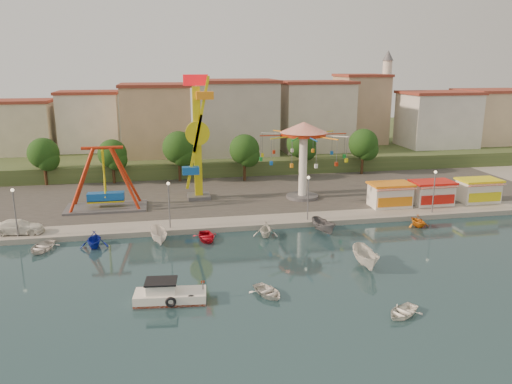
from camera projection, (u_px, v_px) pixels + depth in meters
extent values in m
plane|color=#122A33|center=(263.00, 274.00, 45.19)|extent=(200.00, 200.00, 0.00)
cube|color=#9E998E|center=(204.00, 153.00, 104.11)|extent=(200.00, 100.00, 0.60)
cube|color=#4C4944|center=(223.00, 188.00, 73.58)|extent=(90.00, 28.00, 0.01)
cube|color=#384C26|center=(202.00, 144.00, 108.56)|extent=(200.00, 60.00, 3.00)
cube|color=#59595E|center=(107.00, 207.00, 63.26)|extent=(10.00, 5.00, 0.30)
cube|color=#1454B0|center=(106.00, 196.00, 62.90)|extent=(4.50, 1.40, 1.00)
cylinder|color=#A9260D|center=(102.00, 148.00, 61.35)|extent=(5.00, 0.40, 0.40)
cube|color=#59595E|center=(199.00, 196.00, 68.17)|extent=(3.00, 3.00, 0.50)
cube|color=#D5C611|center=(197.00, 144.00, 66.35)|extent=(1.00, 1.00, 15.00)
cube|color=#FF0E15|center=(196.00, 80.00, 64.28)|extent=(3.20, 0.50, 1.40)
cylinder|color=#D5C611|center=(198.00, 133.00, 65.22)|extent=(3.20, 0.50, 3.20)
cube|color=#D5C611|center=(201.00, 115.00, 64.51)|extent=(2.47, 0.35, 9.85)
cube|color=orange|center=(205.00, 95.00, 64.00)|extent=(2.20, 1.20, 1.00)
cylinder|color=#59595E|center=(302.00, 196.00, 68.32)|extent=(4.40, 4.40, 0.40)
cylinder|color=white|center=(303.00, 166.00, 67.25)|extent=(1.10, 1.10, 9.00)
cylinder|color=#A9260D|center=(304.00, 134.00, 66.17)|extent=(6.00, 6.00, 0.50)
cone|color=red|center=(304.00, 127.00, 65.94)|extent=(6.40, 6.40, 1.40)
cube|color=white|center=(390.00, 196.00, 63.96)|extent=(5.00, 3.00, 2.80)
cube|color=orange|center=(391.00, 184.00, 63.57)|extent=(5.40, 3.40, 0.25)
cube|color=red|center=(397.00, 190.00, 62.04)|extent=(5.00, 0.77, 0.43)
cube|color=white|center=(432.00, 194.00, 65.01)|extent=(5.00, 3.00, 2.80)
cube|color=red|center=(433.00, 182.00, 64.62)|extent=(5.40, 3.40, 0.25)
cube|color=red|center=(440.00, 188.00, 63.09)|extent=(5.00, 0.77, 0.43)
cube|color=white|center=(478.00, 191.00, 66.20)|extent=(5.00, 3.00, 2.80)
cube|color=yellow|center=(479.00, 180.00, 65.82)|extent=(5.40, 3.40, 0.25)
cube|color=red|center=(487.00, 186.00, 64.29)|extent=(5.00, 0.77, 0.43)
cylinder|color=#59595E|center=(15.00, 214.00, 52.49)|extent=(0.14, 0.14, 5.00)
cylinder|color=#59595E|center=(169.00, 206.00, 55.35)|extent=(0.14, 0.14, 5.00)
cylinder|color=#59595E|center=(308.00, 199.00, 58.21)|extent=(0.14, 0.14, 5.00)
cylinder|color=#59595E|center=(434.00, 193.00, 61.07)|extent=(0.14, 0.14, 5.00)
cylinder|color=#382314|center=(46.00, 173.00, 75.12)|extent=(0.44, 0.44, 3.60)
sphere|color=black|center=(43.00, 153.00, 74.35)|extent=(4.60, 4.60, 4.60)
cylinder|color=#382314|center=(114.00, 172.00, 76.23)|extent=(0.44, 0.44, 3.40)
sphere|color=black|center=(112.00, 154.00, 75.50)|extent=(4.35, 4.35, 4.35)
cylinder|color=#382314|center=(180.00, 169.00, 77.55)|extent=(0.44, 0.44, 3.92)
sphere|color=black|center=(179.00, 147.00, 76.70)|extent=(5.02, 5.02, 5.02)
cylinder|color=#382314|center=(245.00, 169.00, 77.99)|extent=(0.44, 0.44, 3.66)
sphere|color=black|center=(244.00, 149.00, 77.20)|extent=(4.68, 4.68, 4.68)
cylinder|color=#382314|center=(301.00, 163.00, 82.61)|extent=(0.44, 0.44, 3.80)
sphere|color=black|center=(301.00, 143.00, 81.79)|extent=(4.86, 4.86, 4.86)
cylinder|color=#382314|center=(362.00, 163.00, 82.67)|extent=(0.44, 0.44, 3.77)
sphere|color=black|center=(363.00, 143.00, 81.86)|extent=(4.83, 4.83, 4.83)
cube|color=beige|center=(5.00, 124.00, 80.81)|extent=(9.26, 9.53, 11.87)
cube|color=silver|center=(88.00, 128.00, 88.44)|extent=(12.33, 9.01, 8.63)
cube|color=tan|center=(163.00, 119.00, 91.01)|extent=(11.95, 9.28, 11.23)
cube|color=beige|center=(240.00, 125.00, 90.73)|extent=(12.59, 10.50, 9.20)
cube|color=beige|center=(306.00, 121.00, 96.37)|extent=(10.75, 9.23, 9.24)
cube|color=tan|center=(375.00, 116.00, 96.72)|extent=(12.77, 10.96, 11.21)
cube|color=silver|center=(435.00, 113.00, 97.20)|extent=(8.23, 8.98, 12.36)
cube|color=beige|center=(474.00, 118.00, 104.46)|extent=(11.59, 10.93, 8.76)
cylinder|color=silver|center=(385.00, 102.00, 100.26)|extent=(1.80, 1.80, 16.00)
cylinder|color=#59595E|center=(387.00, 76.00, 99.01)|extent=(2.80, 2.80, 0.30)
cone|color=#59595E|center=(388.00, 55.00, 98.01)|extent=(2.20, 2.20, 2.00)
cube|color=white|center=(170.00, 298.00, 39.82)|extent=(5.86, 2.72, 1.02)
cube|color=#A9260D|center=(171.00, 300.00, 39.88)|extent=(5.86, 2.72, 0.18)
cube|color=white|center=(161.00, 288.00, 39.59)|extent=(2.43, 1.92, 1.02)
cube|color=black|center=(161.00, 281.00, 39.45)|extent=(2.68, 2.17, 0.14)
torus|color=black|center=(171.00, 302.00, 38.70)|extent=(0.88, 0.31, 0.86)
torus|color=black|center=(191.00, 300.00, 39.04)|extent=(0.88, 0.31, 0.86)
imported|color=white|center=(268.00, 292.00, 40.85)|extent=(3.43, 3.90, 0.67)
imported|color=white|center=(402.00, 312.00, 37.58)|extent=(3.91, 3.65, 0.66)
imported|color=silver|center=(366.00, 258.00, 46.44)|extent=(2.06, 4.83, 1.83)
imported|color=white|center=(18.00, 227.00, 53.85)|extent=(5.42, 2.58, 1.52)
imported|color=silver|center=(41.00, 247.00, 50.66)|extent=(3.72, 4.45, 0.79)
imported|color=#1324AA|center=(94.00, 239.00, 51.47)|extent=(2.85, 3.30, 1.74)
imported|color=silver|center=(159.00, 236.00, 52.66)|extent=(2.14, 4.43, 1.64)
imported|color=red|center=(206.00, 237.00, 53.66)|extent=(2.81, 3.80, 0.76)
imported|color=silver|center=(266.00, 229.00, 54.71)|extent=(3.36, 3.69, 1.67)
imported|color=#59585D|center=(324.00, 226.00, 55.91)|extent=(2.57, 4.38, 1.59)
imported|color=orange|center=(418.00, 221.00, 57.98)|extent=(2.67, 3.01, 1.47)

